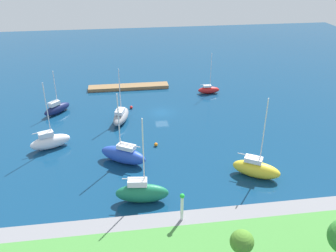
{
  "coord_description": "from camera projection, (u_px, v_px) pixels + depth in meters",
  "views": [
    {
      "loc": [
        7.7,
        63.31,
        29.87
      ],
      "look_at": [
        0.0,
        8.8,
        1.5
      ],
      "focal_mm": 38.01,
      "sensor_mm": 36.0,
      "label": 1
    }
  ],
  "objects": [
    {
      "name": "water",
      "position": [
        162.0,
        113.0,
        70.36
      ],
      "size": [
        160.0,
        160.0,
        0.0
      ],
      "primitive_type": "plane",
      "color": "navy",
      "rests_on": "ground"
    },
    {
      "name": "pier_dock",
      "position": [
        129.0,
        87.0,
        81.94
      ],
      "size": [
        18.27,
        2.88,
        0.74
      ],
      "primitive_type": "cube",
      "color": "olive",
      "rests_on": "ground"
    },
    {
      "name": "breakwater",
      "position": [
        195.0,
        221.0,
        42.08
      ],
      "size": [
        67.2,
        3.01,
        1.05
      ],
      "primitive_type": "cube",
      "color": "gray",
      "rests_on": "ground"
    },
    {
      "name": "harbor_beacon",
      "position": [
        182.0,
        205.0,
        40.65
      ],
      "size": [
        0.56,
        0.56,
        3.73
      ],
      "color": "silver",
      "rests_on": "breakwater"
    },
    {
      "name": "park_tree_center",
      "position": [
        242.0,
        242.0,
        33.39
      ],
      "size": [
        2.29,
        2.29,
        5.0
      ],
      "color": "brown",
      "rests_on": "shoreline_park"
    },
    {
      "name": "sailboat_navy_far_south",
      "position": [
        57.0,
        108.0,
        69.62
      ],
      "size": [
        5.36,
        5.71,
        8.57
      ],
      "rotation": [
        0.0,
        0.0,
        3.98
      ],
      "color": "#141E4C",
      "rests_on": "water"
    },
    {
      "name": "sailboat_gray_off_beacon",
      "position": [
        121.0,
        116.0,
        66.33
      ],
      "size": [
        4.15,
        7.28,
        10.15
      ],
      "rotation": [
        0.0,
        0.0,
        4.43
      ],
      "color": "gray",
      "rests_on": "water"
    },
    {
      "name": "sailboat_red_west_end",
      "position": [
        209.0,
        90.0,
        79.04
      ],
      "size": [
        4.81,
        1.68,
        9.14
      ],
      "rotation": [
        0.0,
        0.0,
        3.12
      ],
      "color": "red",
      "rests_on": "water"
    },
    {
      "name": "sailboat_yellow_near_pier",
      "position": [
        256.0,
        169.0,
        50.56
      ],
      "size": [
        6.98,
        5.53,
        12.22
      ],
      "rotation": [
        0.0,
        0.0,
        2.59
      ],
      "color": "yellow",
      "rests_on": "water"
    },
    {
      "name": "sailboat_blue_inner_mooring",
      "position": [
        123.0,
        155.0,
        53.77
      ],
      "size": [
        7.63,
        5.86,
        11.23
      ],
      "rotation": [
        0.0,
        0.0,
        5.74
      ],
      "color": "#2347B2",
      "rests_on": "water"
    },
    {
      "name": "sailboat_white_by_breakwater",
      "position": [
        50.0,
        141.0,
        57.64
      ],
      "size": [
        6.7,
        4.24,
        11.26
      ],
      "rotation": [
        0.0,
        0.0,
        3.52
      ],
      "color": "white",
      "rests_on": "water"
    },
    {
      "name": "sailboat_green_outer_mooring",
      "position": [
        142.0,
        192.0,
        45.51
      ],
      "size": [
        7.01,
        2.77,
        12.01
      ],
      "rotation": [
        0.0,
        0.0,
        3.03
      ],
      "color": "#19724C",
      "rests_on": "water"
    },
    {
      "name": "mooring_buoy_red",
      "position": [
        131.0,
        107.0,
        71.9
      ],
      "size": [
        0.6,
        0.6,
        0.6
      ],
      "primitive_type": "sphere",
      "color": "red",
      "rests_on": "water"
    },
    {
      "name": "mooring_buoy_orange",
      "position": [
        156.0,
        144.0,
        58.6
      ],
      "size": [
        0.62,
        0.62,
        0.62
      ],
      "primitive_type": "sphere",
      "color": "orange",
      "rests_on": "water"
    }
  ]
}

